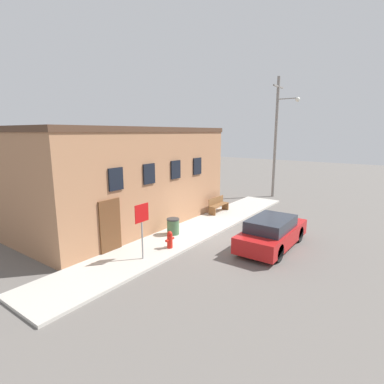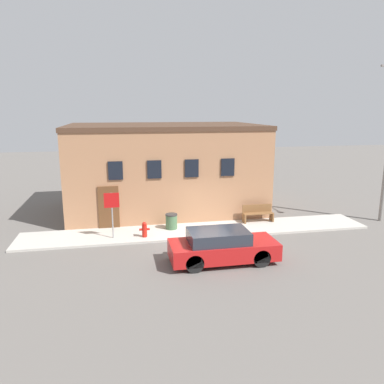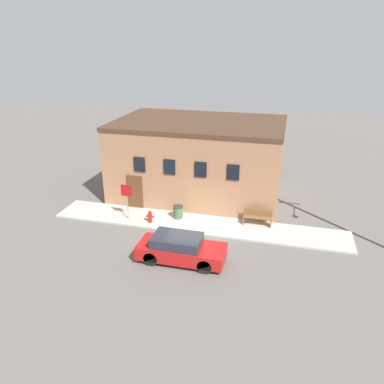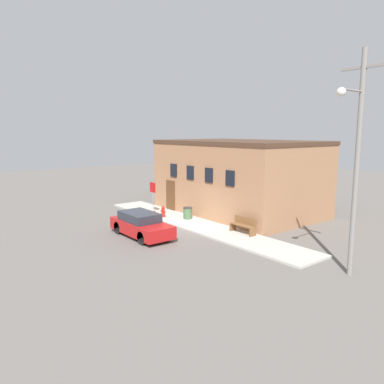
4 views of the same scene
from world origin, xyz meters
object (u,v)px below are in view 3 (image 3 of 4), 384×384
(bench, at_px, (257,217))
(trash_bin, at_px, (178,212))
(parked_car, at_px, (180,249))
(fire_hydrant, at_px, (150,217))
(stop_sign, at_px, (127,195))

(bench, relative_size, trash_bin, 2.14)
(trash_bin, bearing_deg, parked_car, -71.91)
(fire_hydrant, distance_m, bench, 6.13)
(bench, bearing_deg, fire_hydrant, -167.89)
(bench, xyz_separation_m, parked_car, (-3.22, -4.56, 0.10))
(parked_car, bearing_deg, fire_hydrant, 130.26)
(trash_bin, distance_m, parked_car, 4.46)
(fire_hydrant, bearing_deg, trash_bin, 34.70)
(stop_sign, bearing_deg, trash_bin, 16.58)
(fire_hydrant, height_order, trash_bin, trash_bin)
(fire_hydrant, relative_size, bench, 0.45)
(trash_bin, relative_size, parked_car, 0.18)
(bench, bearing_deg, stop_sign, -171.10)
(fire_hydrant, xyz_separation_m, trash_bin, (1.39, 0.96, 0.02))
(fire_hydrant, height_order, stop_sign, stop_sign)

